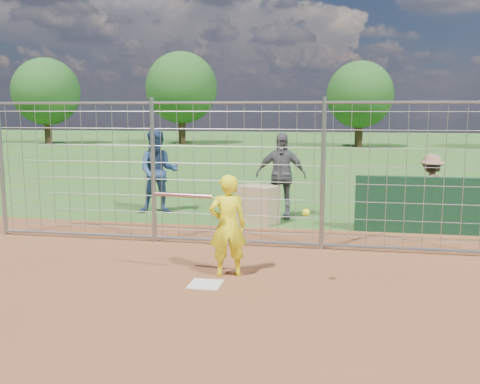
% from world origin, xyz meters
% --- Properties ---
extents(ground, '(100.00, 100.00, 0.00)m').
position_xyz_m(ground, '(0.00, 0.00, 0.00)').
color(ground, '#2D591E').
rests_on(ground, ground).
extents(home_plate, '(0.43, 0.43, 0.02)m').
position_xyz_m(home_plate, '(0.00, -0.20, 0.01)').
color(home_plate, silver).
rests_on(home_plate, ground).
extents(dugout_wall, '(2.60, 0.20, 1.10)m').
position_xyz_m(dugout_wall, '(3.40, 3.60, 0.55)').
color(dugout_wall, '#11381E').
rests_on(dugout_wall, ground).
extents(batter, '(0.62, 0.51, 1.48)m').
position_xyz_m(batter, '(0.22, 0.27, 0.74)').
color(batter, '#FDF416').
rests_on(batter, ground).
extents(bystander_a, '(1.09, 0.94, 1.93)m').
position_xyz_m(bystander_a, '(-2.33, 4.66, 0.96)').
color(bystander_a, navy).
rests_on(bystander_a, ground).
extents(bystander_b, '(1.11, 0.48, 1.89)m').
position_xyz_m(bystander_b, '(0.51, 4.60, 0.95)').
color(bystander_b, '#535357').
rests_on(bystander_b, ground).
extents(bystander_c, '(1.06, 0.78, 1.47)m').
position_xyz_m(bystander_c, '(3.68, 4.59, 0.73)').
color(bystander_c, '#8D644C').
rests_on(bystander_c, ground).
extents(equipment_bin, '(0.95, 0.82, 0.80)m').
position_xyz_m(equipment_bin, '(0.10, 3.93, 0.40)').
color(equipment_bin, tan).
rests_on(equipment_bin, ground).
extents(equipment_in_play, '(2.20, 0.27, 0.25)m').
position_xyz_m(equipment_in_play, '(0.05, 0.01, 1.16)').
color(equipment_in_play, silver).
rests_on(equipment_in_play, ground).
extents(backstop_fence, '(9.08, 0.08, 2.60)m').
position_xyz_m(backstop_fence, '(0.00, 2.00, 1.26)').
color(backstop_fence, gray).
rests_on(backstop_fence, ground).
extents(tree_line, '(44.66, 6.72, 6.48)m').
position_xyz_m(tree_line, '(3.13, 28.13, 3.71)').
color(tree_line, '#3F2B19').
rests_on(tree_line, ground).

